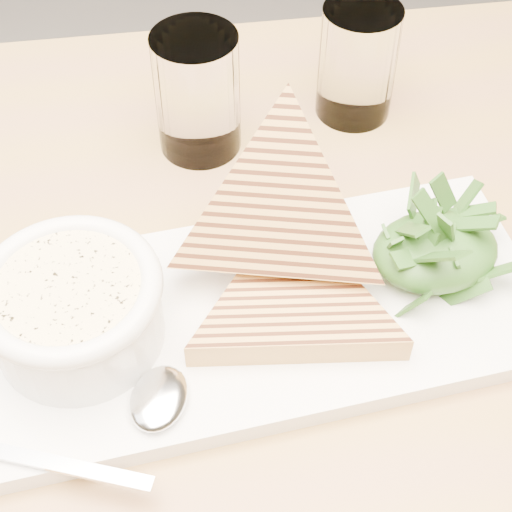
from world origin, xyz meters
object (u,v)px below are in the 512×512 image
object	(u,v)px
glass_far	(357,62)
glass_near	(197,93)
platter	(264,314)
soup_bowl	(76,315)
table_top	(186,385)

from	to	relation	value
glass_far	glass_near	bearing A→B (deg)	-177.52
platter	glass_far	distance (m)	0.26
platter	glass_near	world-z (taller)	glass_near
platter	soup_bowl	world-z (taller)	soup_bowl
table_top	platter	distance (m)	0.07
soup_bowl	glass_far	size ratio (longest dim) A/B	1.11
soup_bowl	glass_near	xyz separation A→B (m)	(0.13, 0.19, 0.02)
platter	soup_bowl	bearing A→B (deg)	174.31
table_top	platter	world-z (taller)	platter
table_top	glass_far	size ratio (longest dim) A/B	11.87
soup_bowl	glass_far	xyz separation A→B (m)	(0.27, 0.19, 0.01)
platter	glass_near	xyz separation A→B (m)	(0.00, 0.20, 0.05)
platter	glass_far	xyz separation A→B (m)	(0.15, 0.21, 0.04)
platter	soup_bowl	xyz separation A→B (m)	(-0.13, 0.01, 0.03)
table_top	glass_far	distance (m)	0.32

